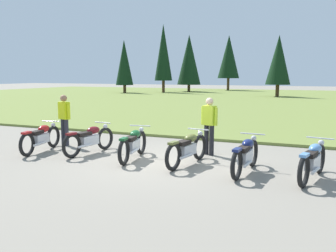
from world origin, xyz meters
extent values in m
plane|color=gray|center=(0.00, 0.00, 0.00)|extent=(140.00, 140.00, 0.00)
cube|color=olive|center=(0.00, 25.58, 0.05)|extent=(80.00, 44.00, 0.10)
cylinder|color=#47331E|center=(-12.74, 36.80, 0.51)|extent=(0.36, 0.36, 1.02)
cone|color=black|center=(-12.74, 36.80, 4.21)|extent=(3.04, 3.04, 6.39)
cylinder|color=#47331E|center=(-0.72, 30.12, 0.66)|extent=(0.36, 0.36, 1.31)
cone|color=black|center=(-0.72, 30.12, 3.78)|extent=(2.47, 2.47, 4.92)
cylinder|color=#47331E|center=(-14.97, 33.66, 0.79)|extent=(0.36, 0.36, 1.58)
cone|color=black|center=(-14.97, 33.66, 5.03)|extent=(2.20, 2.20, 6.91)
cylinder|color=#47331E|center=(-9.17, 43.29, 0.90)|extent=(0.36, 0.36, 1.80)
cone|color=black|center=(-9.17, 43.29, 4.80)|extent=(3.04, 3.04, 6.00)
cylinder|color=#47331E|center=(-18.88, 30.78, 0.53)|extent=(0.36, 0.36, 1.05)
cone|color=black|center=(-18.88, 30.78, 3.77)|extent=(2.13, 2.13, 5.44)
torus|color=black|center=(-3.97, 0.49, 0.35)|extent=(0.21, 0.71, 0.70)
torus|color=black|center=(-3.74, -0.89, 0.35)|extent=(0.21, 0.71, 0.70)
cube|color=silver|center=(-3.86, -0.20, 0.40)|extent=(0.30, 0.66, 0.28)
ellipsoid|color=#AD1919|center=(-3.89, -0.02, 0.68)|extent=(0.34, 0.52, 0.22)
cube|color=black|center=(-3.82, -0.41, 0.62)|extent=(0.30, 0.51, 0.10)
cube|color=#AD1919|center=(-3.74, -0.89, 0.69)|extent=(0.19, 0.34, 0.06)
cylinder|color=silver|center=(-3.96, 0.39, 0.86)|extent=(0.62, 0.13, 0.03)
sphere|color=silver|center=(-3.98, 0.51, 0.73)|extent=(0.14, 0.14, 0.14)
cylinder|color=silver|center=(-3.67, -0.47, 0.30)|extent=(0.16, 0.55, 0.07)
torus|color=black|center=(-2.25, 0.85, 0.35)|extent=(0.20, 0.71, 0.70)
torus|color=black|center=(-2.45, -0.54, 0.35)|extent=(0.20, 0.71, 0.70)
cube|color=silver|center=(-2.35, 0.16, 0.40)|extent=(0.29, 0.66, 0.28)
ellipsoid|color=maroon|center=(-2.32, 0.34, 0.68)|extent=(0.33, 0.51, 0.22)
cube|color=black|center=(-2.38, -0.06, 0.62)|extent=(0.29, 0.51, 0.10)
cube|color=maroon|center=(-2.45, -0.54, 0.69)|extent=(0.18, 0.34, 0.06)
cylinder|color=silver|center=(-2.26, 0.75, 0.86)|extent=(0.62, 0.12, 0.03)
sphere|color=silver|center=(-2.24, 0.87, 0.73)|extent=(0.14, 0.14, 0.14)
cylinder|color=silver|center=(-2.25, -0.16, 0.30)|extent=(0.15, 0.55, 0.07)
torus|color=black|center=(-0.90, 0.70, 0.35)|extent=(0.21, 0.71, 0.70)
torus|color=black|center=(-0.68, -0.68, 0.35)|extent=(0.21, 0.71, 0.70)
cube|color=silver|center=(-0.79, 0.01, 0.40)|extent=(0.30, 0.66, 0.28)
ellipsoid|color=#144C23|center=(-0.82, 0.19, 0.68)|extent=(0.33, 0.51, 0.22)
cube|color=black|center=(-0.76, -0.21, 0.62)|extent=(0.29, 0.51, 0.10)
cube|color=#144C23|center=(-0.68, -0.68, 0.69)|extent=(0.19, 0.34, 0.06)
cylinder|color=silver|center=(-0.89, 0.60, 0.86)|extent=(0.62, 0.13, 0.03)
sphere|color=silver|center=(-0.90, 0.72, 0.73)|extent=(0.14, 0.14, 0.14)
cylinder|color=silver|center=(-0.61, -0.27, 0.30)|extent=(0.15, 0.55, 0.07)
torus|color=black|center=(0.91, 0.70, 0.35)|extent=(0.20, 0.71, 0.70)
torus|color=black|center=(0.70, -0.68, 0.35)|extent=(0.20, 0.71, 0.70)
cube|color=silver|center=(0.80, 0.01, 0.40)|extent=(0.29, 0.66, 0.28)
ellipsoid|color=brown|center=(0.83, 0.19, 0.68)|extent=(0.33, 0.51, 0.22)
cube|color=black|center=(0.77, -0.21, 0.62)|extent=(0.29, 0.51, 0.10)
cube|color=brown|center=(0.70, -0.68, 0.69)|extent=(0.19, 0.34, 0.06)
cylinder|color=silver|center=(0.89, 0.60, 0.86)|extent=(0.62, 0.12, 0.03)
sphere|color=silver|center=(0.91, 0.72, 0.73)|extent=(0.14, 0.14, 0.14)
cylinder|color=silver|center=(0.89, -0.31, 0.30)|extent=(0.15, 0.55, 0.07)
torus|color=black|center=(2.39, 0.51, 0.35)|extent=(0.15, 0.71, 0.70)
torus|color=black|center=(2.30, -0.89, 0.35)|extent=(0.15, 0.71, 0.70)
cube|color=silver|center=(2.35, -0.19, 0.40)|extent=(0.24, 0.65, 0.28)
ellipsoid|color=navy|center=(2.36, -0.01, 0.68)|extent=(0.29, 0.50, 0.22)
cube|color=black|center=(2.33, -0.41, 0.62)|extent=(0.25, 0.49, 0.10)
cube|color=navy|center=(2.30, -0.89, 0.69)|extent=(0.16, 0.33, 0.06)
cylinder|color=silver|center=(2.39, 0.41, 0.86)|extent=(0.62, 0.07, 0.03)
sphere|color=silver|center=(2.40, 0.53, 0.73)|extent=(0.14, 0.14, 0.14)
cylinder|color=silver|center=(2.46, -0.50, 0.30)|extent=(0.11, 0.55, 0.07)
torus|color=black|center=(3.97, 0.50, 0.35)|extent=(0.24, 0.71, 0.70)
torus|color=black|center=(3.69, -0.87, 0.35)|extent=(0.24, 0.71, 0.70)
cube|color=silver|center=(3.83, -0.18, 0.40)|extent=(0.32, 0.67, 0.28)
ellipsoid|color=#598CC6|center=(3.87, -0.01, 0.68)|extent=(0.35, 0.52, 0.22)
cube|color=black|center=(3.79, -0.40, 0.62)|extent=(0.31, 0.51, 0.10)
cube|color=#598CC6|center=(3.69, -0.87, 0.69)|extent=(0.20, 0.34, 0.06)
cylinder|color=silver|center=(3.95, 0.40, 0.86)|extent=(0.61, 0.16, 0.03)
sphere|color=silver|center=(3.98, 0.52, 0.73)|extent=(0.14, 0.14, 0.14)
cylinder|color=silver|center=(3.91, -0.51, 0.30)|extent=(0.18, 0.55, 0.07)
cylinder|color=black|center=(1.04, 1.38, 0.44)|extent=(0.14, 0.14, 0.88)
cylinder|color=black|center=(0.86, 1.43, 0.44)|extent=(0.14, 0.14, 0.88)
cube|color=#C6E52D|center=(0.95, 1.41, 1.16)|extent=(0.41, 0.32, 0.56)
sphere|color=beige|center=(0.95, 1.41, 1.56)|extent=(0.22, 0.22, 0.22)
cylinder|color=#C6E52D|center=(1.17, 1.34, 1.14)|extent=(0.09, 0.09, 0.52)
cylinder|color=#C6E52D|center=(0.73, 1.47, 1.14)|extent=(0.09, 0.09, 0.52)
cylinder|color=#2D2D38|center=(-3.76, 0.88, 0.44)|extent=(0.14, 0.14, 0.88)
cylinder|color=#2D2D38|center=(-3.93, 0.93, 0.44)|extent=(0.14, 0.14, 0.88)
cube|color=#D8EA19|center=(-3.85, 0.91, 1.16)|extent=(0.41, 0.31, 0.56)
sphere|color=#9E7051|center=(-3.85, 0.91, 1.56)|extent=(0.22, 0.22, 0.22)
cylinder|color=#D8EA19|center=(-3.62, 0.85, 1.14)|extent=(0.09, 0.09, 0.52)
cylinder|color=#D8EA19|center=(-4.07, 0.97, 1.14)|extent=(0.09, 0.09, 0.52)
camera|label=1|loc=(4.08, -8.79, 2.33)|focal=39.56mm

